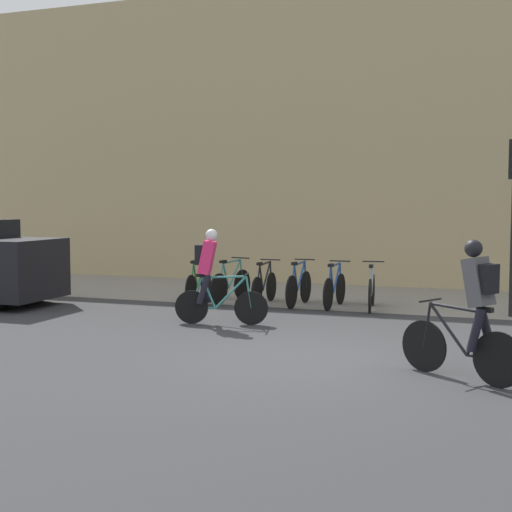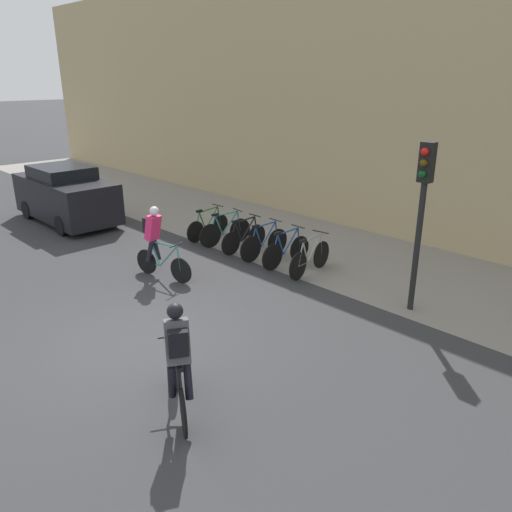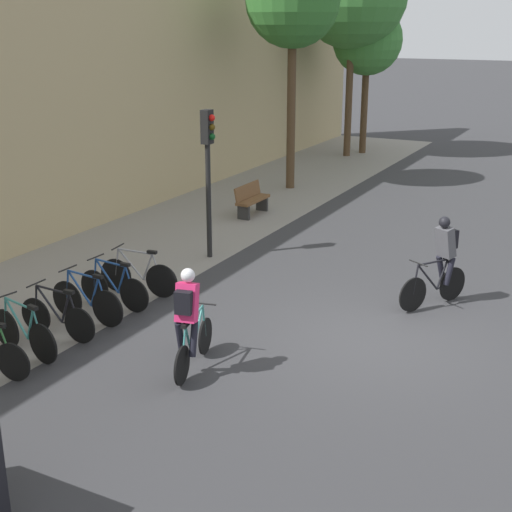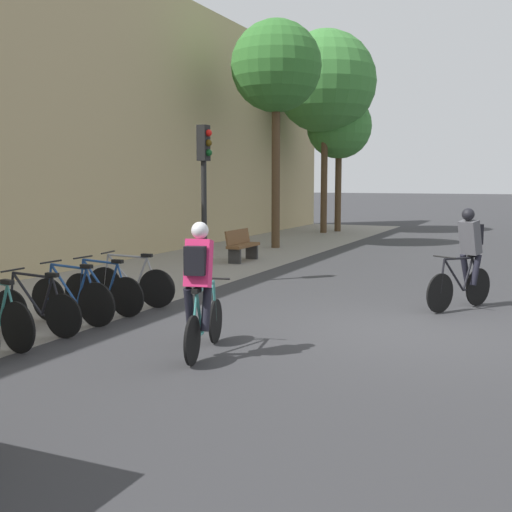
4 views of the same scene
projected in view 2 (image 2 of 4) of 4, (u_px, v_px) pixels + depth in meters
The scene contains 13 objects.
ground at pixel (135, 345), 9.02m from camera, with size 200.00×200.00×0.00m, color #333335.
kerb_strip at pixel (354, 257), 13.45m from camera, with size 44.00×4.50×0.01m, color gray.
building_facade at pixel (418, 97), 13.74m from camera, with size 44.00×0.60×8.11m, color tan.
cyclist_pink at pixel (156, 239), 11.82m from camera, with size 1.69×0.59×1.75m.
cyclist_grey at pixel (178, 359), 6.81m from camera, with size 1.55×0.91×1.78m.
parked_bike_0 at pixel (208, 226), 14.85m from camera, with size 0.46×1.65×0.95m.
parked_bike_1 at pixel (225, 231), 14.31m from camera, with size 0.46×1.67×0.98m.
parked_bike_2 at pixel (244, 237), 13.78m from camera, with size 0.46×1.64×0.96m.
parked_bike_3 at pixel (264, 243), 13.24m from camera, with size 0.46×1.68×0.99m.
parked_bike_4 at pixel (286, 251), 12.71m from camera, with size 0.46×1.67×0.97m.
parked_bike_5 at pixel (310, 258), 12.17m from camera, with size 0.46×1.73×0.98m.
traffic_light_pole at pixel (423, 197), 9.62m from camera, with size 0.26×0.30×3.44m.
parked_car at pixel (66, 195), 16.40m from camera, with size 4.30×1.84×1.85m.
Camera 2 is at (7.21, -3.96, 4.59)m, focal length 35.00 mm.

